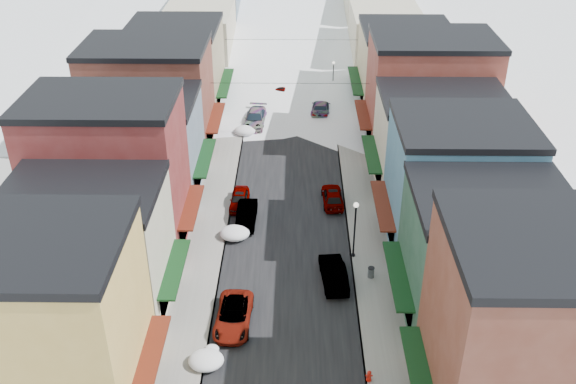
{
  "coord_description": "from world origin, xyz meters",
  "views": [
    {
      "loc": [
        0.64,
        -22.59,
        29.91
      ],
      "look_at": [
        0.0,
        24.99,
        2.01
      ],
      "focal_mm": 40.0,
      "sensor_mm": 36.0,
      "label": 1
    }
  ],
  "objects_px": {
    "car_green_sedan": "(334,273)",
    "trash_can": "(371,272)",
    "car_white_suv": "(234,316)",
    "streetlamp_near": "(355,223)",
    "fire_hydrant": "(369,376)",
    "car_silver_sedan": "(240,199)",
    "car_dark_hatch": "(247,215)"
  },
  "relations": [
    {
      "from": "car_white_suv",
      "to": "car_dark_hatch",
      "type": "bearing_deg",
      "value": 92.07
    },
    {
      "from": "car_silver_sedan",
      "to": "car_dark_hatch",
      "type": "xyz_separation_m",
      "value": [
        0.8,
        -2.68,
        0.06
      ]
    },
    {
      "from": "car_green_sedan",
      "to": "streetlamp_near",
      "type": "distance_m",
      "value": 4.28
    },
    {
      "from": "car_dark_hatch",
      "to": "trash_can",
      "type": "xyz_separation_m",
      "value": [
        9.82,
        -7.59,
        -0.16
      ]
    },
    {
      "from": "car_silver_sedan",
      "to": "streetlamp_near",
      "type": "bearing_deg",
      "value": -37.27
    },
    {
      "from": "fire_hydrant",
      "to": "trash_can",
      "type": "xyz_separation_m",
      "value": [
        1.12,
        10.22,
        0.08
      ]
    },
    {
      "from": "car_silver_sedan",
      "to": "trash_can",
      "type": "xyz_separation_m",
      "value": [
        10.62,
        -10.27,
        -0.1
      ]
    },
    {
      "from": "car_white_suv",
      "to": "car_silver_sedan",
      "type": "height_order",
      "value": "car_white_suv"
    },
    {
      "from": "car_silver_sedan",
      "to": "fire_hydrant",
      "type": "xyz_separation_m",
      "value": [
        9.5,
        -20.49,
        -0.18
      ]
    },
    {
      "from": "fire_hydrant",
      "to": "trash_can",
      "type": "bearing_deg",
      "value": 83.75
    },
    {
      "from": "car_green_sedan",
      "to": "trash_can",
      "type": "bearing_deg",
      "value": -177.51
    },
    {
      "from": "car_silver_sedan",
      "to": "streetlamp_near",
      "type": "relative_size",
      "value": 0.82
    },
    {
      "from": "car_dark_hatch",
      "to": "fire_hydrant",
      "type": "xyz_separation_m",
      "value": [
        8.7,
        -17.81,
        -0.24
      ]
    },
    {
      "from": "streetlamp_near",
      "to": "trash_can",
      "type": "bearing_deg",
      "value": -67.36
    },
    {
      "from": "car_dark_hatch",
      "to": "trash_can",
      "type": "distance_m",
      "value": 12.41
    },
    {
      "from": "trash_can",
      "to": "fire_hydrant",
      "type": "bearing_deg",
      "value": -96.25
    },
    {
      "from": "trash_can",
      "to": "streetlamp_near",
      "type": "height_order",
      "value": "streetlamp_near"
    },
    {
      "from": "car_green_sedan",
      "to": "streetlamp_near",
      "type": "bearing_deg",
      "value": -124.52
    },
    {
      "from": "car_white_suv",
      "to": "car_green_sedan",
      "type": "bearing_deg",
      "value": 35.92
    },
    {
      "from": "car_white_suv",
      "to": "streetlamp_near",
      "type": "distance_m",
      "value": 11.94
    },
    {
      "from": "car_dark_hatch",
      "to": "car_green_sedan",
      "type": "xyz_separation_m",
      "value": [
        7.0,
        -8.0,
        0.05
      ]
    },
    {
      "from": "car_dark_hatch",
      "to": "streetlamp_near",
      "type": "relative_size",
      "value": 0.93
    },
    {
      "from": "streetlamp_near",
      "to": "car_green_sedan",
      "type": "bearing_deg",
      "value": -118.8
    },
    {
      "from": "car_white_suv",
      "to": "trash_can",
      "type": "height_order",
      "value": "car_white_suv"
    },
    {
      "from": "car_silver_sedan",
      "to": "car_white_suv",
      "type": "bearing_deg",
      "value": -85.68
    },
    {
      "from": "trash_can",
      "to": "streetlamp_near",
      "type": "xyz_separation_m",
      "value": [
        -1.12,
        2.69,
        2.64
      ]
    },
    {
      "from": "fire_hydrant",
      "to": "trash_can",
      "type": "distance_m",
      "value": 10.28
    },
    {
      "from": "car_silver_sedan",
      "to": "car_green_sedan",
      "type": "xyz_separation_m",
      "value": [
        7.8,
        -10.68,
        0.12
      ]
    },
    {
      "from": "car_white_suv",
      "to": "trash_can",
      "type": "distance_m",
      "value": 11.07
    },
    {
      "from": "fire_hydrant",
      "to": "trash_can",
      "type": "height_order",
      "value": "trash_can"
    },
    {
      "from": "streetlamp_near",
      "to": "car_white_suv",
      "type": "bearing_deg",
      "value": -138.17
    },
    {
      "from": "fire_hydrant",
      "to": "streetlamp_near",
      "type": "distance_m",
      "value": 13.19
    }
  ]
}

